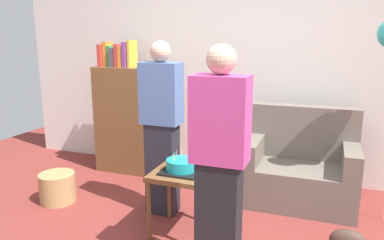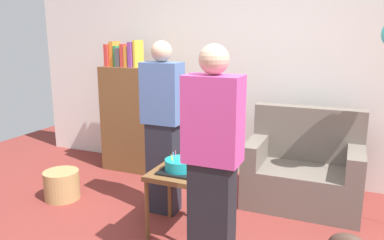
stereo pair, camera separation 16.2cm
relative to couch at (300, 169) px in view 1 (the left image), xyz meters
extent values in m
cube|color=silver|center=(-0.73, 0.62, 1.01)|extent=(6.00, 0.10, 2.70)
cube|color=#6B6056|center=(0.00, -0.06, -0.14)|extent=(1.10, 0.70, 0.40)
cube|color=#6B6056|center=(0.00, 0.21, 0.34)|extent=(1.10, 0.16, 0.56)
cube|color=#6B6056|center=(-0.47, -0.06, 0.18)|extent=(0.16, 0.70, 0.24)
cube|color=#6B6056|center=(0.47, -0.06, 0.18)|extent=(0.16, 0.70, 0.24)
cube|color=brown|center=(-2.07, 0.20, 0.31)|extent=(0.80, 0.36, 1.30)
cube|color=red|center=(-2.39, 0.20, 1.09)|extent=(0.05, 0.24, 0.27)
cube|color=orange|center=(-2.33, 0.20, 1.11)|extent=(0.05, 0.17, 0.30)
cube|color=#38934C|center=(-2.28, 0.20, 1.08)|extent=(0.04, 0.18, 0.25)
cube|color=#4C4C51|center=(-2.22, 0.20, 1.07)|extent=(0.06, 0.24, 0.22)
cube|color=red|center=(-2.16, 0.20, 1.10)|extent=(0.05, 0.24, 0.27)
cube|color=orange|center=(-2.11, 0.20, 1.08)|extent=(0.05, 0.24, 0.24)
cube|color=#7F3D93|center=(-2.05, 0.20, 1.11)|extent=(0.05, 0.25, 0.29)
cube|color=gold|center=(-2.00, 0.20, 1.12)|extent=(0.03, 0.20, 0.32)
cube|color=brown|center=(-0.89, -1.02, 0.20)|extent=(0.48, 0.48, 0.04)
cylinder|color=brown|center=(-1.10, -1.23, -0.08)|extent=(0.04, 0.04, 0.52)
cylinder|color=brown|center=(-0.68, -1.23, -0.08)|extent=(0.04, 0.04, 0.52)
cylinder|color=brown|center=(-1.10, -0.81, -0.08)|extent=(0.04, 0.04, 0.52)
cylinder|color=brown|center=(-0.68, -0.81, -0.08)|extent=(0.04, 0.04, 0.52)
cube|color=black|center=(-0.89, -1.02, 0.23)|extent=(0.32, 0.32, 0.02)
cylinder|color=teal|center=(-0.89, -1.02, 0.28)|extent=(0.26, 0.26, 0.09)
cylinder|color=#F2CC4C|center=(-0.81, -1.02, 0.36)|extent=(0.01, 0.01, 0.06)
cylinder|color=#66B2E5|center=(-0.84, -0.98, 0.35)|extent=(0.01, 0.01, 0.05)
cylinder|color=#EA668C|center=(-0.87, -0.96, 0.35)|extent=(0.01, 0.01, 0.06)
cylinder|color=#F2CC4C|center=(-0.92, -0.95, 0.36)|extent=(0.01, 0.01, 0.06)
cylinder|color=#EA668C|center=(-0.95, -0.98, 0.35)|extent=(0.01, 0.01, 0.06)
cylinder|color=#66B2E5|center=(-0.96, -1.02, 0.35)|extent=(0.01, 0.01, 0.06)
cylinder|color=#F2CC4C|center=(-0.95, -1.06, 0.35)|extent=(0.01, 0.01, 0.05)
cylinder|color=#F2CC4C|center=(-0.92, -1.10, 0.35)|extent=(0.01, 0.01, 0.05)
cylinder|color=#66B2E5|center=(-0.87, -1.08, 0.36)|extent=(0.01, 0.01, 0.06)
cylinder|color=#66B2E5|center=(-0.82, -1.06, 0.36)|extent=(0.01, 0.01, 0.06)
cube|color=#23232D|center=(-1.21, -0.70, 0.10)|extent=(0.28, 0.20, 0.88)
cube|color=#4C6BA3|center=(-1.21, -0.70, 0.82)|extent=(0.36, 0.22, 0.56)
sphere|color=#D1A889|center=(-1.21, -0.70, 1.19)|extent=(0.19, 0.19, 0.19)
cube|color=black|center=(-0.41, -1.55, 0.10)|extent=(0.28, 0.20, 0.88)
cube|color=#C6428E|center=(-0.41, -1.55, 0.82)|extent=(0.36, 0.22, 0.56)
sphere|color=#D1A889|center=(-0.41, -1.55, 1.19)|extent=(0.19, 0.19, 0.19)
cylinder|color=#A88451|center=(-2.32, -0.87, -0.19)|extent=(0.36, 0.36, 0.30)
camera|label=1|loc=(0.22, -3.79, 1.34)|focal=35.26mm
camera|label=2|loc=(0.37, -3.73, 1.34)|focal=35.26mm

